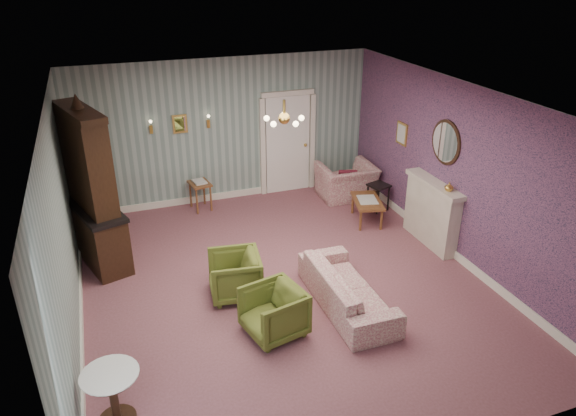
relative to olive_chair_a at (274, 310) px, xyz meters
name	(u,v)px	position (x,y,z in m)	size (l,w,h in m)	color
floor	(285,284)	(0.54, 1.08, -0.38)	(7.00, 7.00, 0.00)	#834C56
ceiling	(284,100)	(0.54, 1.08, 2.52)	(7.00, 7.00, 0.00)	white
wall_back	(226,131)	(0.54, 4.58, 1.07)	(6.00, 6.00, 0.00)	slate
wall_front	(416,352)	(0.54, -2.42, 1.07)	(6.00, 6.00, 0.00)	slate
wall_left	(62,232)	(-2.46, 1.08, 1.07)	(7.00, 7.00, 0.00)	slate
wall_right	(459,173)	(3.54, 1.08, 1.07)	(7.00, 7.00, 0.00)	slate
wall_right_floral	(458,173)	(3.52, 1.08, 1.07)	(7.00, 7.00, 0.00)	#A7537A
door	(288,143)	(1.84, 4.54, 0.70)	(1.12, 0.12, 2.16)	white
olive_chair_a	(274,310)	(0.00, 0.00, 0.00)	(0.73, 0.68, 0.75)	#565F21
olive_chair_b	(274,311)	(0.02, 0.04, -0.04)	(0.64, 0.60, 0.66)	#565F21
olive_chair_c	(235,273)	(-0.25, 1.05, 0.00)	(0.74, 0.69, 0.76)	#565F21
sofa_chintz	(348,282)	(1.21, 0.25, 0.01)	(2.00, 0.58, 0.78)	#943B4F
wingback_chair	(347,176)	(2.86, 3.74, 0.11)	(1.11, 0.72, 0.97)	#943B4F
dresser	(89,184)	(-2.11, 2.83, 1.00)	(0.57, 1.65, 2.75)	black
fireplace	(431,213)	(3.40, 1.48, 0.20)	(0.30, 1.40, 1.16)	beige
mantel_vase	(449,187)	(3.38, 1.08, 0.86)	(0.15, 0.15, 0.15)	gold
oval_mirror	(446,142)	(3.50, 1.48, 1.47)	(0.04, 0.76, 0.84)	white
framed_print	(402,134)	(3.51, 2.83, 1.22)	(0.04, 0.34, 0.42)	gold
coffee_table	(367,210)	(2.75, 2.60, -0.15)	(0.49, 0.88, 0.45)	brown
side_table_black	(378,197)	(3.19, 2.98, -0.10)	(0.37, 0.37, 0.55)	black
pedestal_table	(114,397)	(-2.10, -0.85, -0.04)	(0.62, 0.62, 0.67)	black
nesting_table	(200,195)	(-0.13, 4.23, -0.06)	(0.37, 0.48, 0.62)	brown
gilt_mirror_back	(180,124)	(-0.36, 4.54, 1.32)	(0.28, 0.06, 0.36)	gold
sconce_left	(151,127)	(-0.91, 4.52, 1.32)	(0.16, 0.12, 0.30)	gold
sconce_right	(208,122)	(0.19, 4.52, 1.32)	(0.16, 0.12, 0.30)	gold
chandelier	(284,120)	(0.54, 1.08, 2.25)	(0.56, 0.56, 0.36)	gold
burgundy_cushion	(348,179)	(2.81, 3.59, 0.10)	(0.38, 0.10, 0.38)	maroon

